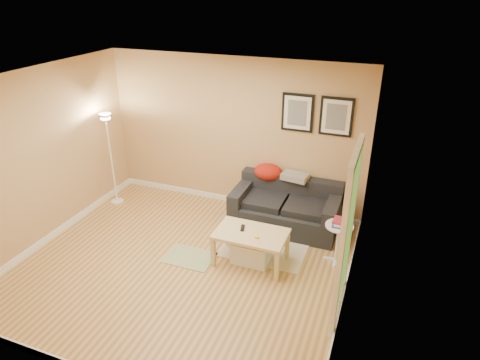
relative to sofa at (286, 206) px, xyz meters
The scene contains 24 objects.
floor 1.91m from the sofa, 125.22° to the right, with size 4.50×4.50×0.00m, color tan.
ceiling 2.91m from the sofa, 125.22° to the right, with size 4.50×4.50×0.00m, color white.
wall_back 1.50m from the sofa, 156.48° to the left, with size 4.50×4.50×0.00m, color tan.
wall_front 3.81m from the sofa, 107.01° to the right, with size 4.50×4.50×0.00m, color tan.
wall_left 3.78m from the sofa, 155.32° to the right, with size 4.00×4.00×0.00m, color tan.
wall_right 2.14m from the sofa, 52.59° to the right, with size 4.00×4.00×0.00m, color tan.
baseboard_back 1.22m from the sofa, 156.93° to the left, with size 4.50×0.02×0.10m, color white.
baseboard_left 3.67m from the sofa, 155.26° to the right, with size 0.02×4.00×0.10m, color white.
baseboard_right 1.95m from the sofa, 52.83° to the right, with size 0.02×4.00×0.10m, color white.
sofa is the anchor object (origin of this frame).
red_throw 0.65m from the sofa, 141.78° to the left, with size 0.48×0.36×0.28m, color #AC260F, non-canonical shape.
plaid_throw 0.50m from the sofa, 78.15° to the left, with size 0.42×0.26×0.10m, color tan, non-canonical shape.
framed_print_left 1.49m from the sofa, 90.00° to the left, with size 0.50×0.04×0.60m, color black, non-canonical shape.
framed_print_right 1.61m from the sofa, 36.56° to the left, with size 0.50×0.04×0.60m, color black, non-canonical shape.
area_rug 0.85m from the sofa, 98.69° to the right, with size 1.25×0.85×0.01m, color beige.
green_runner 1.76m from the sofa, 128.05° to the right, with size 0.70×0.50×0.01m, color #668C4C.
coffee_table 1.16m from the sofa, 99.80° to the right, with size 1.00×0.61×0.50m, color #D7BF83, non-canonical shape.
remote_control 1.13m from the sofa, 107.62° to the right, with size 0.05×0.16×0.02m, color black.
tape_roll 1.24m from the sofa, 93.84° to the right, with size 0.07×0.07×0.03m, color yellow.
storage_bin 1.13m from the sofa, 100.33° to the right, with size 0.55×0.40×0.34m, color white, non-canonical shape.
side_table 1.15m from the sofa, 35.25° to the right, with size 0.39×0.39×0.60m, color white, non-canonical shape.
book_stack 1.17m from the sofa, 34.64° to the right, with size 0.19×0.25×0.08m, color #313694, non-canonical shape.
floor_lamp 3.12m from the sofa, behind, with size 0.22×0.22×1.67m, color white, non-canonical shape.
doorway 2.12m from the sofa, 56.31° to the right, with size 0.12×1.01×2.13m, color white, non-canonical shape.
Camera 1 is at (2.50, -4.25, 3.67)m, focal length 31.35 mm.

